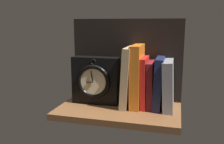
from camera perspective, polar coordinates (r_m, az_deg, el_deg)
The scene contains 9 objects.
ground_plane at distance 102.46cm, azimuth 1.56°, elevation -8.89°, with size 49.28×28.82×2.50cm, color brown.
back_panel at distance 110.88cm, azimuth 3.30°, elevation 2.88°, with size 49.28×1.20×35.91cm, color black.
book_tan_shortstories at distance 102.57cm, azimuth 3.77°, elevation -1.05°, with size 2.90×16.97×24.45cm, color tan.
book_orange_pandolfini at distance 101.82cm, azimuth 5.83°, elevation -0.90°, with size 3.97×15.92×25.39cm, color orange.
book_red_requiem at distance 101.90cm, azimuth 7.61°, elevation -2.35°, with size 1.95×13.89×20.50cm, color red.
book_maroon_dawkins at distance 101.82cm, azimuth 8.99°, elevation -2.89°, with size 2.44×12.83×18.78cm, color maroon.
book_navy_bierce at distance 101.35cm, azimuth 10.74°, elevation -2.51°, with size 3.11×14.41×20.54cm, color #192147.
book_gray_chess at distance 101.27cm, azimuth 12.86°, elevation -2.89°, with size 3.87×16.07×19.54cm, color gray.
framed_clock at distance 105.27cm, azimuth -3.88°, elevation -1.96°, with size 20.03×6.84×20.03cm.
Camera 1 is at (22.52, -93.60, 33.81)cm, focal length 39.57 mm.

